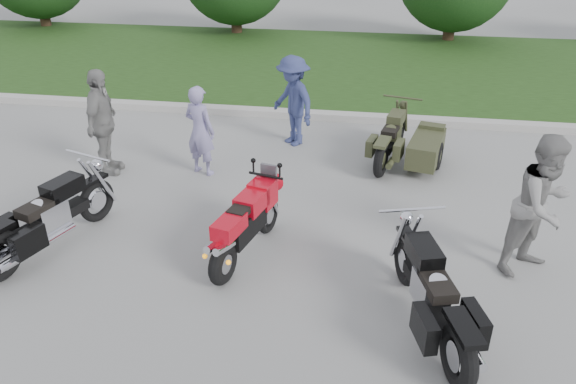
# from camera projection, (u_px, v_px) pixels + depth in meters

# --- Properties ---
(ground) EXTENTS (80.00, 80.00, 0.00)m
(ground) POSITION_uv_depth(u_px,v_px,m) (217.00, 284.00, 6.98)
(ground) COLOR #9C9C97
(ground) RESTS_ON ground
(curb) EXTENTS (60.00, 0.30, 0.15)m
(curb) POSITION_uv_depth(u_px,v_px,m) (290.00, 114.00, 12.18)
(curb) COLOR #AFACA4
(curb) RESTS_ON ground
(grass_strip) EXTENTS (60.00, 8.00, 0.14)m
(grass_strip) POSITION_uv_depth(u_px,v_px,m) (313.00, 64.00, 15.80)
(grass_strip) COLOR #2E581E
(grass_strip) RESTS_ON ground
(sportbike_red) EXTENTS (0.65, 1.82, 0.88)m
(sportbike_red) POSITION_uv_depth(u_px,v_px,m) (245.00, 223.00, 7.27)
(sportbike_red) COLOR black
(sportbike_red) RESTS_ON ground
(cruiser_left) EXTENTS (0.89, 2.24, 0.89)m
(cruiser_left) POSITION_uv_depth(u_px,v_px,m) (44.00, 222.00, 7.42)
(cruiser_left) COLOR black
(cruiser_left) RESTS_ON ground
(cruiser_right) EXTENTS (0.85, 2.26, 0.89)m
(cruiser_right) POSITION_uv_depth(u_px,v_px,m) (434.00, 299.00, 6.00)
(cruiser_right) COLOR black
(cruiser_right) RESTS_ON ground
(cruiser_sidecar) EXTENTS (1.30, 2.07, 0.81)m
(cruiser_sidecar) POSITION_uv_depth(u_px,v_px,m) (411.00, 145.00, 9.88)
(cruiser_sidecar) COLOR black
(cruiser_sidecar) RESTS_ON ground
(person_stripe) EXTENTS (0.66, 0.55, 1.55)m
(person_stripe) POSITION_uv_depth(u_px,v_px,m) (200.00, 131.00, 9.42)
(person_stripe) COLOR #8C84B3
(person_stripe) RESTS_ON ground
(person_grey) EXTENTS (1.13, 1.11, 1.84)m
(person_grey) POSITION_uv_depth(u_px,v_px,m) (543.00, 206.00, 6.86)
(person_grey) COLOR gray
(person_grey) RESTS_ON ground
(person_denim) EXTENTS (1.22, 1.24, 1.71)m
(person_denim) POSITION_uv_depth(u_px,v_px,m) (293.00, 101.00, 10.53)
(person_denim) COLOR navy
(person_denim) RESTS_ON ground
(person_back) EXTENTS (0.54, 1.10, 1.82)m
(person_back) POSITION_uv_depth(u_px,v_px,m) (102.00, 123.00, 9.38)
(person_back) COLOR gray
(person_back) RESTS_ON ground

